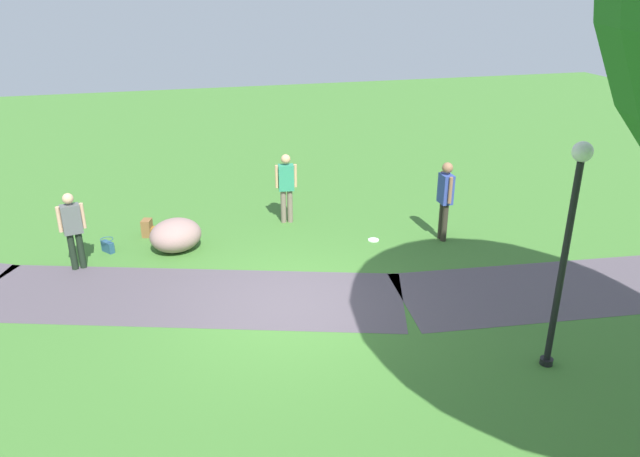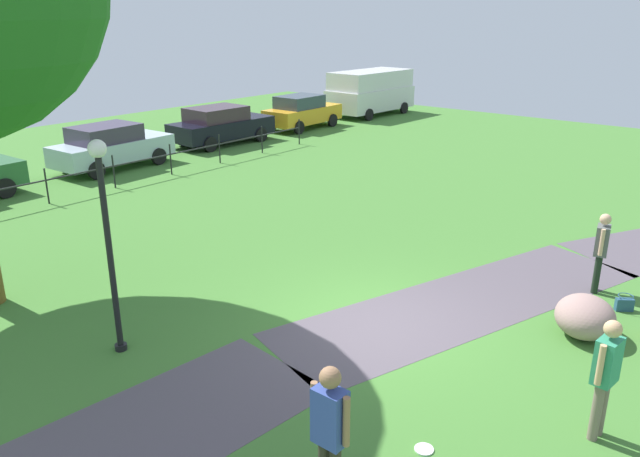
% 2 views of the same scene
% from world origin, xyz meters
% --- Properties ---
extents(ground_plane, '(48.00, 48.00, 0.00)m').
position_xyz_m(ground_plane, '(0.00, 0.00, 0.00)').
color(ground_plane, '#3F742E').
extents(footpath_segment_mid, '(8.30, 4.53, 0.01)m').
position_xyz_m(footpath_segment_mid, '(1.78, -0.85, 0.00)').
color(footpath_segment_mid, '#524952').
rests_on(footpath_segment_mid, ground).
extents(lamp_post, '(0.28, 0.28, 3.52)m').
position_xyz_m(lamp_post, '(-3.44, 2.73, 2.17)').
color(lamp_post, black).
rests_on(lamp_post, ground).
extents(lawn_boulder, '(1.42, 1.35, 0.72)m').
position_xyz_m(lawn_boulder, '(1.91, -3.01, 0.36)').
color(lawn_boulder, gray).
rests_on(lawn_boulder, ground).
extents(woman_with_handbag, '(0.51, 0.32, 1.63)m').
position_xyz_m(woman_with_handbag, '(3.88, -2.61, 0.94)').
color(woman_with_handbag, black).
rests_on(woman_with_handbag, ground).
extents(man_near_boulder, '(0.52, 0.28, 1.70)m').
position_xyz_m(man_near_boulder, '(-0.75, -4.02, 0.99)').
color(man_near_boulder, '#756657').
rests_on(man_near_boulder, ground).
extents(passerby_on_path, '(0.24, 0.52, 1.81)m').
position_xyz_m(passerby_on_path, '(-3.95, -2.10, 1.06)').
color(passerby_on_path, '#312C22').
rests_on(passerby_on_path, ground).
extents(handbag_on_grass, '(0.38, 0.38, 0.31)m').
position_xyz_m(handbag_on_grass, '(3.36, -3.29, 0.14)').
color(handbag_on_grass, navy).
rests_on(handbag_on_grass, ground).
extents(frisbee_on_grass, '(0.25, 0.25, 0.02)m').
position_xyz_m(frisbee_on_grass, '(-2.43, -2.43, 0.01)').
color(frisbee_on_grass, silver).
rests_on(frisbee_on_grass, ground).
extents(park_fence, '(22.05, 0.05, 1.05)m').
position_xyz_m(park_fence, '(0.00, 11.50, 0.62)').
color(park_fence, '#232326').
rests_on(park_fence, ground).
extents(parked_wagon_silver, '(4.29, 2.01, 1.56)m').
position_xyz_m(parked_wagon_silver, '(3.61, 13.80, 0.81)').
color(parked_wagon_silver, '#ACC0C9').
rests_on(parked_wagon_silver, ground).
extents(parked_suv_orange, '(4.50, 2.06, 1.56)m').
position_xyz_m(parked_suv_orange, '(8.97, 14.06, 0.81)').
color(parked_suv_orange, black).
rests_on(parked_suv_orange, ground).
extents(parked_sedan_grey, '(4.09, 1.86, 1.56)m').
position_xyz_m(parked_sedan_grey, '(13.85, 13.82, 0.81)').
color(parked_sedan_grey, gold).
rests_on(parked_sedan_grey, ground).
extents(delivery_van, '(5.13, 2.51, 2.30)m').
position_xyz_m(delivery_van, '(19.29, 13.73, 1.26)').
color(delivery_van, silver).
rests_on(delivery_van, ground).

